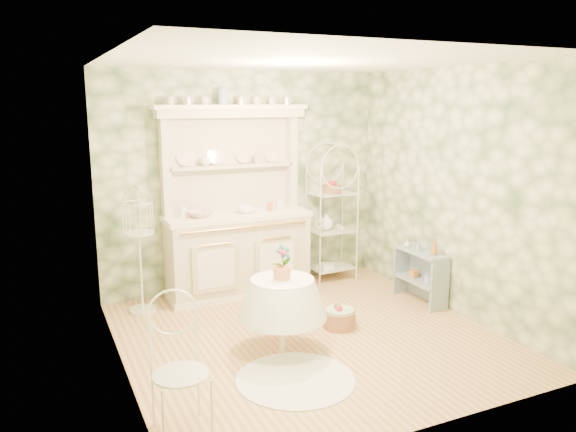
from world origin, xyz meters
name	(u,v)px	position (x,y,z in m)	size (l,w,h in m)	color
floor	(309,336)	(0.00, 0.00, 0.00)	(3.60, 3.60, 0.00)	tan
ceiling	(311,60)	(0.00, 0.00, 2.70)	(3.60, 3.60, 0.00)	white
wall_left	(117,222)	(-1.80, 0.00, 1.35)	(3.60, 3.60, 0.00)	beige
wall_right	(456,193)	(1.80, 0.00, 1.35)	(3.60, 3.60, 0.00)	beige
wall_back	(244,181)	(0.00, 1.80, 1.35)	(3.60, 3.60, 0.00)	beige
wall_front	(431,249)	(0.00, -1.80, 1.35)	(3.60, 3.60, 0.00)	beige
kitchen_dresser	(237,202)	(-0.20, 1.52, 1.15)	(1.87, 0.61, 2.29)	beige
bakers_rack	(332,209)	(1.13, 1.58, 0.95)	(0.59, 0.42, 1.90)	white
side_shelf	(420,277)	(1.65, 0.36, 0.30)	(0.26, 0.71, 0.61)	#8599A8
round_table	(282,321)	(-0.38, -0.19, 0.30)	(0.55, 0.55, 0.61)	white
cafe_chair	(181,376)	(-1.58, -1.11, 0.44)	(0.40, 0.40, 0.88)	white
birdcage_stand	(140,255)	(-1.39, 1.40, 0.66)	(0.31, 0.31, 1.33)	white
floor_basket	(339,317)	(0.40, 0.07, 0.11)	(0.34, 0.34, 0.22)	#A06D48
lace_rug	(295,379)	(-0.51, -0.75, 0.00)	(1.02, 1.02, 0.01)	white
bowl_floral	(200,216)	(-0.67, 1.51, 1.02)	(0.30, 0.30, 0.07)	white
bowl_white	(247,212)	(-0.08, 1.50, 1.02)	(0.24, 0.24, 0.07)	white
cup_left	(205,163)	(-0.53, 1.68, 1.61)	(0.12, 0.12, 0.10)	white
cup_right	(257,161)	(0.13, 1.68, 1.61)	(0.11, 0.11, 0.10)	white
potted_geranium	(283,265)	(-0.37, -0.19, 0.85)	(0.17, 0.12, 0.33)	#3F7238
bottle_amber	(434,249)	(1.68, 0.17, 0.68)	(0.07, 0.07, 0.18)	#B5662E
bottle_blue	(419,247)	(1.65, 0.40, 0.65)	(0.05, 0.05, 0.11)	#8698C1
bottle_glass	(407,245)	(1.59, 0.56, 0.65)	(0.08, 0.08, 0.10)	silver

